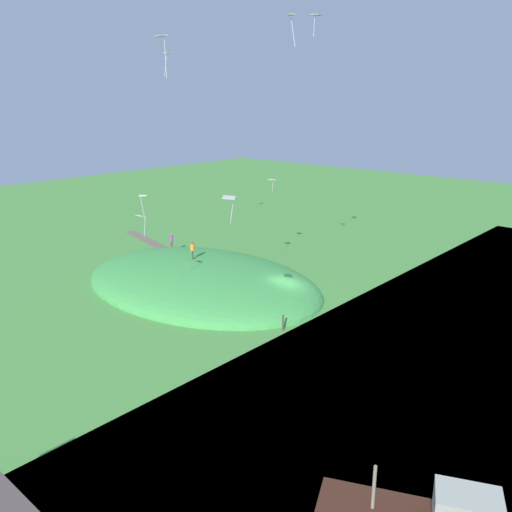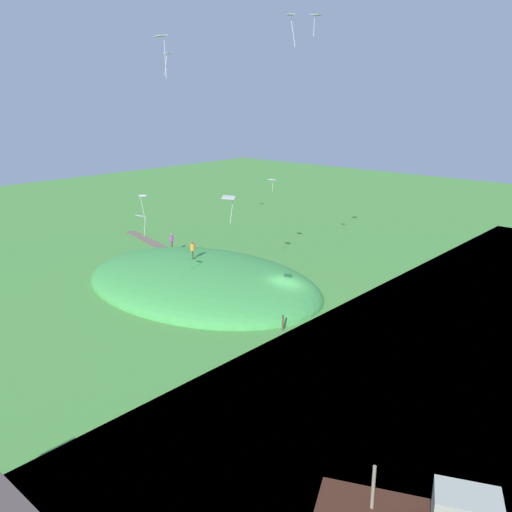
% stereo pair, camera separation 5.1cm
% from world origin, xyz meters
% --- Properties ---
extents(ground_plane, '(160.00, 160.00, 0.00)m').
position_xyz_m(ground_plane, '(0.00, 0.00, 0.00)').
color(ground_plane, '#4F973F').
extents(grass_hill, '(24.88, 17.32, 4.09)m').
position_xyz_m(grass_hill, '(8.29, 2.62, 0.00)').
color(grass_hill, green).
rests_on(grass_hill, ground_plane).
extents(dirt_path, '(13.99, 4.54, 0.04)m').
position_xyz_m(dirt_path, '(23.35, -3.41, 0.02)').
color(dirt_path, '#716151').
rests_on(dirt_path, ground_plane).
extents(person_with_child, '(0.61, 0.61, 1.74)m').
position_xyz_m(person_with_child, '(9.71, 2.27, 3.12)').
color(person_with_child, '#343A26').
rests_on(person_with_child, grass_hill).
extents(person_walking_path, '(0.48, 0.48, 1.68)m').
position_xyz_m(person_walking_path, '(18.09, -2.04, 1.67)').
color(person_walking_path, brown).
rests_on(person_walking_path, grass_hill).
extents(kite_0, '(0.77, 0.96, 1.47)m').
position_xyz_m(kite_0, '(-2.47, 0.58, 22.10)').
color(kite_0, silver).
extents(kite_1, '(0.69, 0.49, 1.59)m').
position_xyz_m(kite_1, '(4.07, 11.87, 8.40)').
color(kite_1, white).
extents(kite_2, '(0.67, 0.88, 2.14)m').
position_xyz_m(kite_2, '(15.63, -0.66, 20.49)').
color(kite_2, white).
extents(kite_3, '(0.95, 0.82, 2.19)m').
position_xyz_m(kite_3, '(-2.54, 14.65, 19.51)').
color(kite_3, white).
extents(kite_4, '(1.20, 1.24, 1.55)m').
position_xyz_m(kite_4, '(-5.69, 12.90, 11.11)').
color(kite_4, silver).
extents(kite_5, '(0.80, 0.75, 1.98)m').
position_xyz_m(kite_5, '(-3.37, 4.63, 21.47)').
color(kite_5, white).
extents(kite_6, '(0.74, 0.71, 2.15)m').
position_xyz_m(kite_6, '(8.84, 8.18, 8.67)').
color(kite_6, white).
extents(kite_7, '(0.87, 0.70, 1.18)m').
position_xyz_m(kite_7, '(6.93, -5.86, 8.82)').
color(kite_7, silver).
extents(mooring_post, '(0.14, 0.14, 1.24)m').
position_xyz_m(mooring_post, '(-3.91, 5.64, 0.62)').
color(mooring_post, brown).
rests_on(mooring_post, ground_plane).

